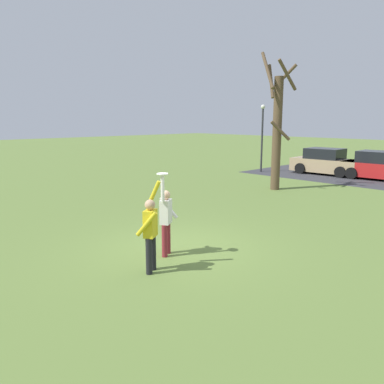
{
  "coord_description": "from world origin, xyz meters",
  "views": [
    {
      "loc": [
        7.2,
        -6.42,
        3.36
      ],
      "look_at": [
        0.46,
        0.06,
        1.57
      ],
      "focal_mm": 35.77,
      "sensor_mm": 36.0,
      "label": 1
    }
  ],
  "objects_px": {
    "parked_car_tan": "(326,162)",
    "parked_car_red": "(380,167)",
    "bare_tree_tall": "(277,126)",
    "person_catcher": "(166,217)",
    "lamppost_by_lot": "(262,131)",
    "frisbee_disc": "(162,174)",
    "person_defender": "(150,230)"
  },
  "relations": [
    {
      "from": "parked_car_red",
      "to": "person_catcher",
      "type": "bearing_deg",
      "value": -89.08
    },
    {
      "from": "person_catcher",
      "to": "lamppost_by_lot",
      "type": "bearing_deg",
      "value": 175.62
    },
    {
      "from": "person_catcher",
      "to": "person_defender",
      "type": "relative_size",
      "value": 1.02
    },
    {
      "from": "frisbee_disc",
      "to": "parked_car_tan",
      "type": "distance_m",
      "value": 17.23
    },
    {
      "from": "person_defender",
      "to": "lamppost_by_lot",
      "type": "bearing_deg",
      "value": -4.1
    },
    {
      "from": "parked_car_tan",
      "to": "bare_tree_tall",
      "type": "distance_m",
      "value": 7.19
    },
    {
      "from": "person_catcher",
      "to": "bare_tree_tall",
      "type": "xyz_separation_m",
      "value": [
        -3.35,
        9.68,
        2.04
      ]
    },
    {
      "from": "parked_car_tan",
      "to": "lamppost_by_lot",
      "type": "bearing_deg",
      "value": -151.71
    },
    {
      "from": "person_catcher",
      "to": "frisbee_disc",
      "type": "distance_m",
      "value": 1.13
    },
    {
      "from": "parked_car_tan",
      "to": "parked_car_red",
      "type": "distance_m",
      "value": 3.18
    },
    {
      "from": "person_catcher",
      "to": "frisbee_disc",
      "type": "bearing_deg",
      "value": 0.0
    },
    {
      "from": "frisbee_disc",
      "to": "person_catcher",
      "type": "bearing_deg",
      "value": 122.16
    },
    {
      "from": "parked_car_red",
      "to": "person_defender",
      "type": "bearing_deg",
      "value": -87.35
    },
    {
      "from": "frisbee_disc",
      "to": "lamppost_by_lot",
      "type": "xyz_separation_m",
      "value": [
        -7.71,
        14.6,
        0.49
      ]
    },
    {
      "from": "bare_tree_tall",
      "to": "parked_car_tan",
      "type": "bearing_deg",
      "value": 97.11
    },
    {
      "from": "person_catcher",
      "to": "parked_car_red",
      "type": "height_order",
      "value": "person_catcher"
    },
    {
      "from": "lamppost_by_lot",
      "to": "person_catcher",
      "type": "bearing_deg",
      "value": -62.23
    },
    {
      "from": "frisbee_disc",
      "to": "bare_tree_tall",
      "type": "distance_m",
      "value": 10.5
    },
    {
      "from": "bare_tree_tall",
      "to": "person_defender",
      "type": "bearing_deg",
      "value": -69.66
    },
    {
      "from": "bare_tree_tall",
      "to": "parked_car_red",
      "type": "bearing_deg",
      "value": 71.32
    },
    {
      "from": "person_catcher",
      "to": "person_defender",
      "type": "height_order",
      "value": "person_catcher"
    },
    {
      "from": "person_catcher",
      "to": "person_defender",
      "type": "bearing_deg",
      "value": -0.0
    },
    {
      "from": "parked_car_red",
      "to": "lamppost_by_lot",
      "type": "height_order",
      "value": "lamppost_by_lot"
    },
    {
      "from": "person_catcher",
      "to": "person_defender",
      "type": "xyz_separation_m",
      "value": [
        0.59,
        -0.94,
        -0.0
      ]
    },
    {
      "from": "person_defender",
      "to": "parked_car_red",
      "type": "distance_m",
      "value": 17.6
    },
    {
      "from": "person_catcher",
      "to": "bare_tree_tall",
      "type": "relative_size",
      "value": 0.32
    },
    {
      "from": "person_defender",
      "to": "lamppost_by_lot",
      "type": "relative_size",
      "value": 0.48
    },
    {
      "from": "parked_car_red",
      "to": "bare_tree_tall",
      "type": "relative_size",
      "value": 0.65
    },
    {
      "from": "person_defender",
      "to": "frisbee_disc",
      "type": "bearing_deg",
      "value": -0.0
    },
    {
      "from": "person_defender",
      "to": "lamppost_by_lot",
      "type": "distance_m",
      "value": 17.46
    },
    {
      "from": "parked_car_red",
      "to": "bare_tree_tall",
      "type": "xyz_separation_m",
      "value": [
        -2.34,
        -6.91,
        2.29
      ]
    },
    {
      "from": "lamppost_by_lot",
      "to": "frisbee_disc",
      "type": "bearing_deg",
      "value": -62.17
    }
  ]
}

